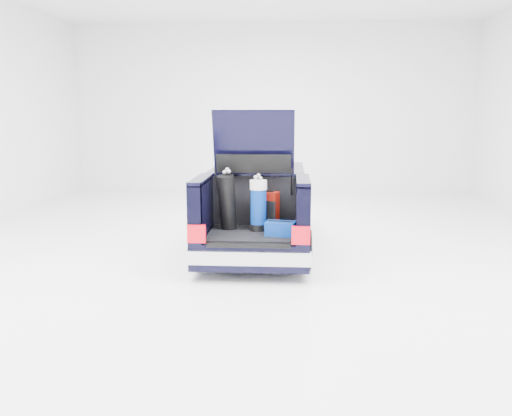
# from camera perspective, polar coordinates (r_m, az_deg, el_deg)

# --- Properties ---
(ground) EXTENTS (14.00, 14.00, 0.00)m
(ground) POSITION_cam_1_polar(r_m,az_deg,el_deg) (9.91, 0.19, -4.06)
(ground) COLOR white
(ground) RESTS_ON ground
(car) EXTENTS (1.87, 4.65, 2.47)m
(car) POSITION_cam_1_polar(r_m,az_deg,el_deg) (9.87, 0.23, -0.12)
(car) COLOR black
(car) RESTS_ON ground
(red_suitcase) EXTENTS (0.42, 0.34, 0.60)m
(red_suitcase) POSITION_cam_1_polar(r_m,az_deg,el_deg) (8.65, 1.12, -0.17)
(red_suitcase) COLOR #680B03
(red_suitcase) RESTS_ON car
(black_golf_bag) EXTENTS (0.39, 0.45, 0.97)m
(black_golf_bag) POSITION_cam_1_polar(r_m,az_deg,el_deg) (8.47, -3.03, 0.63)
(black_golf_bag) COLOR black
(black_golf_bag) RESTS_ON car
(blue_golf_bag) EXTENTS (0.34, 0.34, 0.89)m
(blue_golf_bag) POSITION_cam_1_polar(r_m,az_deg,el_deg) (8.39, 0.25, 0.34)
(blue_golf_bag) COLOR black
(blue_golf_bag) RESTS_ON car
(blue_duffel) EXTENTS (0.48, 0.35, 0.23)m
(blue_duffel) POSITION_cam_1_polar(r_m,az_deg,el_deg) (8.12, 2.58, -2.16)
(blue_duffel) COLOR navy
(blue_duffel) RESTS_ON car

